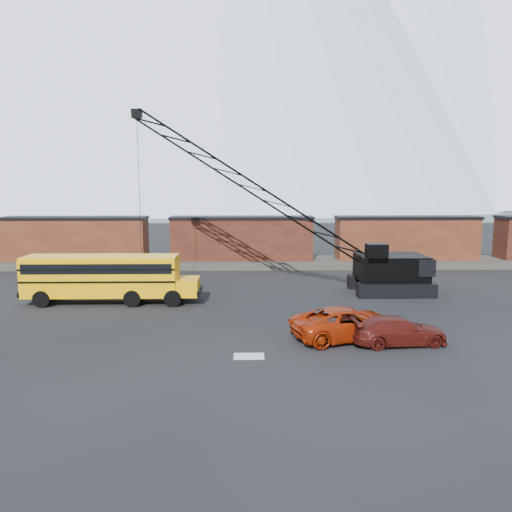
% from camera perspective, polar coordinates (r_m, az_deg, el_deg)
% --- Properties ---
extents(ground, '(160.00, 160.00, 0.00)m').
position_cam_1_polar(ground, '(27.10, -1.94, -8.60)').
color(ground, black).
rests_on(ground, ground).
extents(mountain_ridge, '(800.00, 340.00, 240.00)m').
position_cam_1_polar(mountain_ridge, '(320.25, -0.10, 23.33)').
color(mountain_ridge, white).
rests_on(mountain_ridge, ground).
extents(gravel_berm, '(120.00, 5.00, 0.70)m').
position_cam_1_polar(gravel_berm, '(48.54, -1.61, -0.78)').
color(gravel_berm, '#49443C').
rests_on(gravel_berm, ground).
extents(boxcar_west_near, '(13.70, 3.10, 4.17)m').
position_cam_1_polar(boxcar_west_near, '(50.94, -19.94, 1.90)').
color(boxcar_west_near, '#481B14').
rests_on(boxcar_west_near, gravel_berm).
extents(boxcar_mid, '(13.70, 3.10, 4.17)m').
position_cam_1_polar(boxcar_mid, '(48.23, -1.62, 2.06)').
color(boxcar_mid, '#532517').
rests_on(boxcar_mid, gravel_berm).
extents(boxcar_east_near, '(13.70, 3.10, 4.17)m').
position_cam_1_polar(boxcar_east_near, '(50.70, 16.79, 2.01)').
color(boxcar_east_near, '#481B14').
rests_on(boxcar_east_near, gravel_berm).
extents(snow_patch, '(1.40, 0.90, 0.02)m').
position_cam_1_polar(snow_patch, '(23.29, -0.82, -11.38)').
color(snow_patch, silver).
rests_on(snow_patch, ground).
extents(school_bus, '(11.65, 2.65, 3.19)m').
position_cam_1_polar(school_bus, '(34.55, -16.62, -2.26)').
color(school_bus, '#F6A705').
rests_on(school_bus, ground).
extents(red_pickup, '(6.38, 4.24, 1.63)m').
position_cam_1_polar(red_pickup, '(26.04, 10.50, -7.57)').
color(red_pickup, '#A42507').
rests_on(red_pickup, ground).
extents(maroon_suv, '(4.94, 2.45, 1.38)m').
position_cam_1_polar(maroon_suv, '(25.75, 15.94, -8.21)').
color(maroon_suv, '#4D120D').
rests_on(maroon_suv, ground).
extents(crawler_crane, '(21.24, 4.20, 13.16)m').
position_cam_1_polar(crawler_crane, '(35.65, 1.79, 6.52)').
color(crawler_crane, black).
rests_on(crawler_crane, ground).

